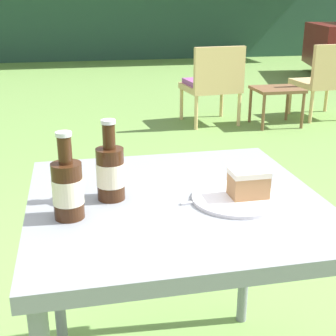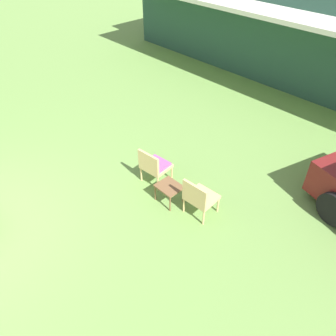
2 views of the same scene
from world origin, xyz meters
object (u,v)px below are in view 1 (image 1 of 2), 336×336
Objects in this scene: cola_bottle_near at (110,171)px; garden_side_table at (277,93)px; patio_table at (175,222)px; cola_bottle_far at (68,188)px; wicker_chair_cushioned at (213,82)px; wicker_chair_plain at (326,78)px; cake_on_plate at (242,191)px.

garden_side_table is at bearing 58.72° from cola_bottle_near.
patio_table is (-1.77, -3.23, 0.30)m from garden_side_table.
garden_side_table is at bearing 58.05° from cola_bottle_far.
wicker_chair_cushioned is 1.02× the size of patio_table.
garden_side_table is 2.14× the size of cola_bottle_near.
wicker_chair_cushioned is 1.24m from wicker_chair_plain.
patio_table is at bearing -118.78° from garden_side_table.
cola_bottle_near and cola_bottle_far have the same top height.
garden_side_table is (-0.62, -0.15, -0.11)m from wicker_chair_plain.
wicker_chair_plain is at bearing 52.61° from cola_bottle_near.
wicker_chair_cushioned is 1.71× the size of garden_side_table.
patio_table is 0.33m from cola_bottle_far.
cake_on_plate is at bearing 53.26° from wicker_chair_plain.
wicker_chair_plain is at bearing 13.88° from garden_side_table.
patio_table is at bearing 13.00° from cola_bottle_far.
wicker_chair_cushioned is at bearing -4.85° from wicker_chair_plain.
wicker_chair_cushioned reaches higher than cake_on_plate.
cola_bottle_near is at bearing 40.57° from cola_bottle_far.
cola_bottle_near is (-1.32, -3.37, 0.35)m from wicker_chair_cushioned.
cola_bottle_near is (-1.94, -3.20, 0.45)m from garden_side_table.
cake_on_plate is at bearing -116.06° from garden_side_table.
cola_bottle_far is at bearing -167.00° from patio_table.
wicker_chair_plain is 3.67× the size of cola_bottle_near.
cola_bottle_far reaches higher than patio_table.
cake_on_plate is (-0.98, -3.45, 0.30)m from wicker_chair_cushioned.
wicker_chair_plain is 4.37m from cola_bottle_far.
patio_table is at bearing 50.91° from wicker_chair_plain.
patio_table is 3.25× the size of cake_on_plate.
garden_side_table is 0.59× the size of patio_table.
wicker_chair_plain is 3.67× the size of cola_bottle_far.
patio_table is at bearing 163.55° from cake_on_plate.
wicker_chair_plain is at bearing 173.00° from wicker_chair_cushioned.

